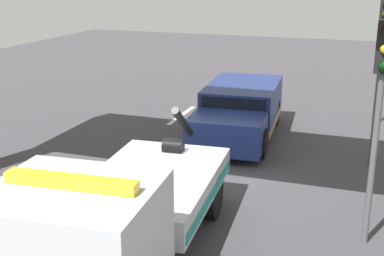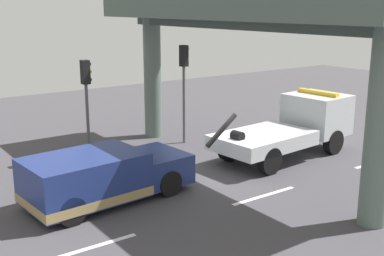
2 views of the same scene
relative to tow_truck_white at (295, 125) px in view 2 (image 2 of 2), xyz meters
name	(u,v)px [view 2 (image 2 of 2)]	position (x,y,z in m)	size (l,w,h in m)	color
ground_plane	(214,175)	(-4.22, -0.06, -1.25)	(60.00, 40.00, 0.10)	#423F44
lane_stripe_west	(89,248)	(-10.22, -2.66, -1.20)	(2.60, 0.16, 0.01)	silver
lane_stripe_mid	(264,196)	(-4.22, -2.66, -1.20)	(2.60, 0.16, 0.01)	silver
lane_stripe_east	(377,162)	(1.78, -2.66, -1.20)	(2.60, 0.16, 0.01)	silver
tow_truck_white	(295,125)	(0.00, 0.00, 0.00)	(7.32, 2.83, 2.46)	silver
towed_van_green	(102,177)	(-8.61, -0.07, -0.42)	(5.35, 2.56, 1.58)	navy
overpass_structure	(238,14)	(-3.22, -0.06, 4.42)	(3.60, 13.67, 6.54)	#596B60
traffic_light_far	(87,88)	(-7.20, 4.00, 1.67)	(0.39, 0.32, 3.93)	#515456
traffic_light_mid	(184,72)	(-2.70, 4.00, 1.92)	(0.39, 0.32, 4.28)	#515456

